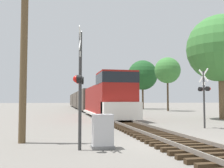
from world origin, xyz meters
The scene contains 10 objects.
ground_plane centered at (0.00, 0.00, 0.00)m, with size 400.00×400.00×0.00m, color slate.
rail_track_bed centered at (0.00, 0.00, 0.14)m, with size 2.60×160.00×0.31m.
freight_train centered at (0.00, 42.82, 1.91)m, with size 3.13×68.31×4.32m.
crossing_signal_near centered at (-4.12, -0.55, 2.52)m, with size 0.47×1.02×4.57m.
crossing_signal_far centered at (4.61, 5.55, 2.38)m, with size 0.46×1.01×3.97m.
relay_cabinet centered at (-3.22, -0.37, 0.64)m, with size 0.84×0.69×1.30m.
utility_pole centered at (-6.42, 1.58, 4.21)m, with size 1.80×0.31×8.19m.
tree_far_right centered at (10.66, 12.55, 6.96)m, with size 6.60×6.60×10.28m.
tree_mid_background centered at (13.93, 33.11, 7.18)m, with size 4.62×4.62×9.52m.
tree_deep_background centered at (12.99, 44.46, 7.40)m, with size 6.52×6.52×10.67m.
Camera 1 is at (-4.85, -10.35, 1.82)m, focal length 42.00 mm.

